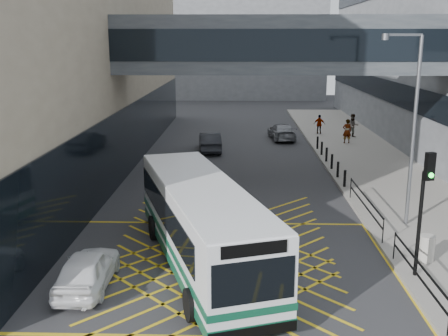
# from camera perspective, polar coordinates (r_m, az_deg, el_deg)

# --- Properties ---
(ground) EXTENTS (120.00, 120.00, 0.00)m
(ground) POSITION_cam_1_polar(r_m,az_deg,el_deg) (18.72, -0.36, -10.69)
(ground) COLOR #333335
(building_far) EXTENTS (28.00, 16.00, 18.00)m
(building_far) POSITION_cam_1_polar(r_m,az_deg,el_deg) (77.09, -0.29, 14.66)
(building_far) COLOR slate
(building_far) RESTS_ON ground
(skybridge) EXTENTS (20.00, 4.10, 3.00)m
(skybridge) POSITION_cam_1_polar(r_m,az_deg,el_deg) (29.14, 6.54, 13.17)
(skybridge) COLOR #41464B
(skybridge) RESTS_ON ground
(pavement) EXTENTS (6.00, 54.00, 0.16)m
(pavement) POSITION_cam_1_polar(r_m,az_deg,el_deg) (33.99, 15.90, 0.17)
(pavement) COLOR gray
(pavement) RESTS_ON ground
(box_junction) EXTENTS (12.00, 9.00, 0.01)m
(box_junction) POSITION_cam_1_polar(r_m,az_deg,el_deg) (18.72, -0.36, -10.68)
(box_junction) COLOR gold
(box_junction) RESTS_ON ground
(bus) EXTENTS (5.67, 10.90, 2.99)m
(bus) POSITION_cam_1_polar(r_m,az_deg,el_deg) (18.28, -2.53, -5.90)
(bus) COLOR white
(bus) RESTS_ON ground
(car_white) EXTENTS (1.67, 4.03, 1.28)m
(car_white) POSITION_cam_1_polar(r_m,az_deg,el_deg) (17.58, -14.65, -10.57)
(car_white) COLOR white
(car_white) RESTS_ON ground
(car_dark) EXTENTS (2.19, 4.56, 1.38)m
(car_dark) POSITION_cam_1_polar(r_m,az_deg,el_deg) (37.48, -1.55, 2.88)
(car_dark) COLOR #222328
(car_dark) RESTS_ON ground
(car_silver) EXTENTS (2.27, 4.53, 1.36)m
(car_silver) POSITION_cam_1_polar(r_m,az_deg,el_deg) (42.23, 6.31, 4.02)
(car_silver) COLOR gray
(car_silver) RESTS_ON ground
(traffic_light) EXTENTS (0.34, 0.50, 4.21)m
(traffic_light) POSITION_cam_1_polar(r_m,az_deg,el_deg) (17.84, 20.97, -2.96)
(traffic_light) COLOR black
(traffic_light) RESTS_ON pavement
(street_lamp) EXTENTS (1.77, 0.62, 7.84)m
(street_lamp) POSITION_cam_1_polar(r_m,az_deg,el_deg) (22.59, 19.67, 5.00)
(street_lamp) COLOR slate
(street_lamp) RESTS_ON pavement
(litter_bin) EXTENTS (0.54, 0.54, 0.94)m
(litter_bin) POSITION_cam_1_polar(r_m,az_deg,el_deg) (19.95, 21.20, -8.13)
(litter_bin) COLOR #ADA89E
(litter_bin) RESTS_ON pavement
(kerb_railings) EXTENTS (0.05, 12.54, 1.00)m
(kerb_railings) POSITION_cam_1_polar(r_m,az_deg,el_deg) (20.78, 17.12, -6.19)
(kerb_railings) COLOR black
(kerb_railings) RESTS_ON pavement
(bollards) EXTENTS (0.14, 10.14, 0.90)m
(bollards) POSITION_cam_1_polar(r_m,az_deg,el_deg) (33.30, 11.37, 1.09)
(bollards) COLOR black
(bollards) RESTS_ON pavement
(pedestrian_a) EXTENTS (0.77, 0.59, 1.82)m
(pedestrian_a) POSITION_cam_1_polar(r_m,az_deg,el_deg) (40.67, 13.24, 3.92)
(pedestrian_a) COLOR gray
(pedestrian_a) RESTS_ON pavement
(pedestrian_b) EXTENTS (0.97, 0.63, 1.86)m
(pedestrian_b) POSITION_cam_1_polar(r_m,az_deg,el_deg) (43.26, 13.87, 4.48)
(pedestrian_b) COLOR gray
(pedestrian_b) RESTS_ON pavement
(pedestrian_c) EXTENTS (1.03, 0.70, 1.59)m
(pedestrian_c) POSITION_cam_1_polar(r_m,az_deg,el_deg) (44.35, 10.35, 4.70)
(pedestrian_c) COLOR gray
(pedestrian_c) RESTS_ON pavement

